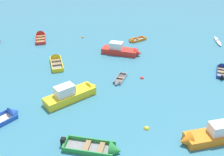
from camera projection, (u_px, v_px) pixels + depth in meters
name	position (u px, v px, depth m)	size (l,w,h in m)	color
rowboat_red_foreground_center	(41.00, 36.00, 40.37)	(2.19, 4.55, 1.25)	#99754C
motor_launch_orange_center	(209.00, 136.00, 20.91)	(5.23, 2.41, 1.79)	orange
motor_launch_yellow_cluster_inner	(73.00, 93.00, 26.05)	(5.44, 4.59, 1.93)	yellow
rowboat_deep_blue_far_right	(222.00, 69.00, 31.26)	(2.19, 3.56, 1.01)	gray
kayak_white_outer_right	(218.00, 41.00, 38.64)	(0.97, 3.60, 0.34)	white
rowboat_green_near_right	(103.00, 149.00, 20.09)	(4.75, 2.27, 1.30)	gray
rowboat_blue_back_row_right	(8.00, 116.00, 23.52)	(3.59, 3.71, 1.29)	beige
rowboat_grey_distant_center	(118.00, 82.00, 28.76)	(1.78, 2.83, 0.80)	#4C4C51
motor_launch_red_cluster_outer	(122.00, 50.00, 34.97)	(5.37, 2.94, 1.82)	red
rowboat_orange_far_left	(134.00, 41.00, 38.82)	(2.93, 2.36, 0.95)	gray
rowboat_yellow_back_row_center	(56.00, 60.00, 33.10)	(2.23, 4.32, 1.19)	gray
mooring_buoy_midfield	(147.00, 129.00, 22.38)	(0.47, 0.47, 0.47)	yellow
mooring_buoy_far_field	(83.00, 38.00, 40.22)	(0.40, 0.40, 0.40)	orange
mooring_buoy_trailing	(142.00, 78.00, 29.66)	(0.42, 0.42, 0.42)	red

